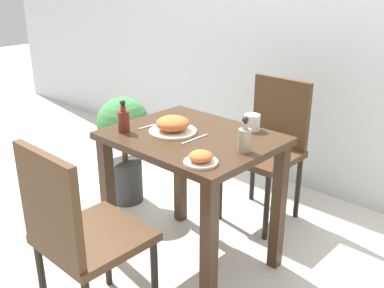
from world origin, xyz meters
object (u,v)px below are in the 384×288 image
at_px(chair_far, 269,142).
at_px(condiment_bottle, 124,120).
at_px(side_plate, 201,158).
at_px(drink_cup, 252,122).
at_px(potted_plant_left, 124,139).
at_px(chair_near, 78,231).
at_px(sauce_bottle, 244,139).
at_px(food_plate, 173,125).

bearing_deg(chair_far, condiment_bottle, -107.27).
relative_size(side_plate, drink_cup, 1.79).
distance_m(condiment_bottle, potted_plant_left, 0.76).
xyz_separation_m(chair_far, drink_cup, (0.18, -0.46, 0.28)).
height_order(chair_far, side_plate, chair_far).
bearing_deg(potted_plant_left, side_plate, -22.13).
xyz_separation_m(chair_near, potted_plant_left, (-0.82, 0.91, -0.05)).
bearing_deg(condiment_bottle, drink_cup, 44.86).
xyz_separation_m(sauce_bottle, potted_plant_left, (-1.15, 0.21, -0.35)).
bearing_deg(condiment_bottle, potted_plant_left, 142.40).
xyz_separation_m(chair_near, sauce_bottle, (0.33, 0.70, 0.31)).
bearing_deg(potted_plant_left, food_plate, -18.86).
xyz_separation_m(chair_near, side_plate, (0.27, 0.47, 0.27)).
xyz_separation_m(side_plate, potted_plant_left, (-1.10, 0.45, -0.31)).
bearing_deg(chair_far, sauce_bottle, -65.52).
distance_m(drink_cup, condiment_bottle, 0.66).
relative_size(chair_far, potted_plant_left, 1.20).
distance_m(food_plate, sauce_bottle, 0.43).
xyz_separation_m(chair_near, chair_far, (-0.00, 1.43, 0.00)).
distance_m(chair_far, food_plate, 0.82).
distance_m(drink_cup, potted_plant_left, 1.06).
xyz_separation_m(chair_far, potted_plant_left, (-0.82, -0.51, -0.05)).
relative_size(food_plate, drink_cup, 2.91).
xyz_separation_m(chair_near, food_plate, (-0.10, 0.66, 0.28)).
height_order(side_plate, sauce_bottle, sauce_bottle).
bearing_deg(drink_cup, chair_near, -100.55).
height_order(food_plate, sauce_bottle, sauce_bottle).
relative_size(chair_near, chair_far, 1.00).
bearing_deg(food_plate, potted_plant_left, 161.14).
relative_size(chair_near, condiment_bottle, 5.38).
relative_size(chair_near, sauce_bottle, 5.38).
height_order(chair_far, sauce_bottle, sauce_bottle).
distance_m(food_plate, potted_plant_left, 0.83).
distance_m(side_plate, potted_plant_left, 1.22).
relative_size(food_plate, sauce_bottle, 1.46).
bearing_deg(potted_plant_left, condiment_bottle, -37.60).
xyz_separation_m(chair_near, drink_cup, (0.18, 0.97, 0.28)).
xyz_separation_m(chair_far, condiment_bottle, (-0.29, -0.92, 0.31)).
bearing_deg(condiment_bottle, chair_far, 72.73).
bearing_deg(condiment_bottle, side_plate, -3.58).
bearing_deg(drink_cup, food_plate, -132.22).
height_order(chair_far, potted_plant_left, chair_far).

